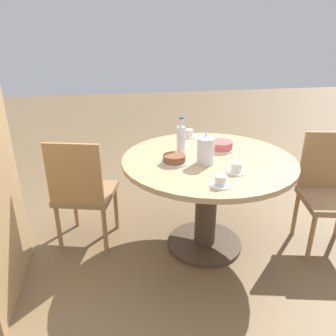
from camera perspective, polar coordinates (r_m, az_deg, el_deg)
name	(u,v)px	position (r m, az deg, el deg)	size (l,w,h in m)	color
ground_plane	(204,244)	(2.75, 6.29, -13.05)	(14.00, 14.00, 0.00)	brown
dining_table	(207,181)	(2.46, 6.86, -2.27)	(1.25, 1.25, 0.75)	#473828
chair_a	(83,191)	(2.58, -14.58, -3.89)	(0.52, 0.52, 0.90)	#A87A47
chair_b	(330,191)	(2.79, 26.31, -3.53)	(0.50, 0.50, 0.90)	#A87A47
coffee_pot	(206,150)	(2.25, 6.58, 3.19)	(0.12, 0.12, 0.22)	silver
water_bottle	(181,140)	(2.40, 2.27, 4.98)	(0.06, 0.06, 0.28)	silver
cake_main	(221,146)	(2.55, 9.14, 3.83)	(0.21, 0.21, 0.07)	silver
cake_second	(174,159)	(2.26, 1.10, 1.51)	(0.19, 0.19, 0.06)	silver
cup_a	(236,169)	(2.16, 11.81, -0.13)	(0.13, 0.13, 0.07)	white
cup_b	(189,134)	(2.84, 3.69, 5.95)	(0.13, 0.13, 0.07)	white
cup_c	(220,182)	(1.96, 9.11, -2.39)	(0.13, 0.13, 0.07)	white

